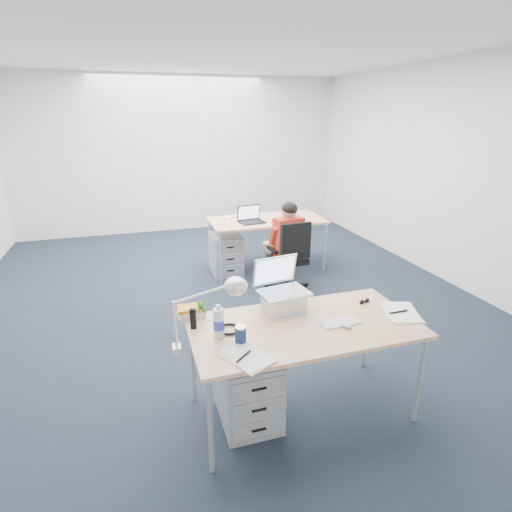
% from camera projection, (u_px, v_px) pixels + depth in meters
% --- Properties ---
extents(floor, '(7.00, 7.00, 0.00)m').
position_uv_depth(floor, '(227.00, 305.00, 4.70)').
color(floor, '#19222D').
rests_on(floor, ground).
extents(room, '(6.02, 7.02, 2.80)m').
position_uv_depth(room, '(223.00, 156.00, 4.12)').
color(room, silver).
rests_on(room, ground).
extents(desk_near, '(1.60, 0.80, 0.73)m').
position_uv_depth(desk_near, '(304.00, 331.00, 2.81)').
color(desk_near, tan).
rests_on(desk_near, ground).
extents(desk_far, '(1.60, 0.80, 0.73)m').
position_uv_depth(desk_far, '(267.00, 222.00, 5.62)').
color(desk_far, tan).
rests_on(desk_far, ground).
extents(office_chair, '(0.63, 0.63, 0.93)m').
position_uv_depth(office_chair, '(289.00, 271.00, 5.00)').
color(office_chair, black).
rests_on(office_chair, ground).
extents(seated_person, '(0.40, 0.66, 1.13)m').
position_uv_depth(seated_person, '(283.00, 245.00, 5.04)').
color(seated_person, red).
rests_on(seated_person, ground).
extents(drawer_pedestal_near, '(0.40, 0.50, 0.55)m').
position_uv_depth(drawer_pedestal_near, '(248.00, 387.00, 2.87)').
color(drawer_pedestal_near, '#ADAFB3').
rests_on(drawer_pedestal_near, ground).
extents(drawer_pedestal_far, '(0.40, 0.50, 0.55)m').
position_uv_depth(drawer_pedestal_far, '(226.00, 254.00, 5.60)').
color(drawer_pedestal_far, '#ADAFB3').
rests_on(drawer_pedestal_far, ground).
extents(silver_laptop, '(0.39, 0.33, 0.38)m').
position_uv_depth(silver_laptop, '(284.00, 286.00, 2.95)').
color(silver_laptop, silver).
rests_on(silver_laptop, desk_near).
extents(wireless_keyboard, '(0.29, 0.13, 0.01)m').
position_uv_depth(wireless_keyboard, '(340.00, 322.00, 2.81)').
color(wireless_keyboard, white).
rests_on(wireless_keyboard, desk_near).
extents(computer_mouse, '(0.07, 0.10, 0.03)m').
position_uv_depth(computer_mouse, '(346.00, 325.00, 2.76)').
color(computer_mouse, white).
rests_on(computer_mouse, desk_near).
extents(headphones, '(0.23, 0.20, 0.03)m').
position_uv_depth(headphones, '(229.00, 328.00, 2.72)').
color(headphones, black).
rests_on(headphones, desk_near).
extents(can_koozie, '(0.09, 0.09, 0.12)m').
position_uv_depth(can_koozie, '(241.00, 334.00, 2.56)').
color(can_koozie, '#162747').
rests_on(can_koozie, desk_near).
extents(water_bottle, '(0.09, 0.09, 0.23)m').
position_uv_depth(water_bottle, '(219.00, 321.00, 2.61)').
color(water_bottle, silver).
rests_on(water_bottle, desk_near).
extents(bear_figurine, '(0.08, 0.07, 0.14)m').
position_uv_depth(bear_figurine, '(201.00, 309.00, 2.87)').
color(bear_figurine, '#25681B').
rests_on(bear_figurine, desk_near).
extents(book_stack, '(0.20, 0.17, 0.08)m').
position_uv_depth(book_stack, '(190.00, 312.00, 2.89)').
color(book_stack, silver).
rests_on(book_stack, desk_near).
extents(cordless_phone, '(0.05, 0.04, 0.15)m').
position_uv_depth(cordless_phone, '(193.00, 319.00, 2.72)').
color(cordless_phone, black).
rests_on(cordless_phone, desk_near).
extents(papers_left, '(0.32, 0.37, 0.01)m').
position_uv_depth(papers_left, '(247.00, 357.00, 2.41)').
color(papers_left, '#E8CA86').
rests_on(papers_left, desk_near).
extents(papers_right, '(0.32, 0.38, 0.01)m').
position_uv_depth(papers_right, '(401.00, 313.00, 2.95)').
color(papers_right, '#E8CA86').
rests_on(papers_right, desk_near).
extents(sunglasses, '(0.11, 0.07, 0.02)m').
position_uv_depth(sunglasses, '(364.00, 302.00, 3.11)').
color(sunglasses, black).
rests_on(sunglasses, desk_near).
extents(desk_lamp, '(0.45, 0.28, 0.49)m').
position_uv_depth(desk_lamp, '(199.00, 316.00, 2.41)').
color(desk_lamp, silver).
rests_on(desk_lamp, desk_near).
extents(dark_laptop, '(0.37, 0.36, 0.24)m').
position_uv_depth(dark_laptop, '(252.00, 214.00, 5.39)').
color(dark_laptop, black).
rests_on(dark_laptop, desk_far).
extents(far_cup, '(0.08, 0.08, 0.09)m').
position_uv_depth(far_cup, '(282.00, 216.00, 5.62)').
color(far_cup, white).
rests_on(far_cup, desk_far).
extents(far_papers, '(0.32, 0.39, 0.01)m').
position_uv_depth(far_papers, '(236.00, 218.00, 5.64)').
color(far_papers, white).
rests_on(far_papers, desk_far).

